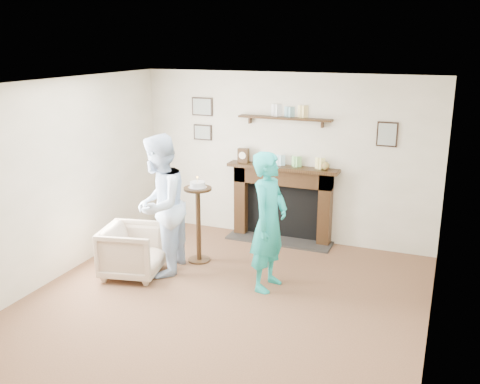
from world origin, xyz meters
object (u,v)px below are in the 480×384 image
man (162,272)px  pedestal_table (198,210)px  woman (268,287)px  armchair (134,275)px

man → pedestal_table: (0.28, 0.52, 0.74)m
woman → pedestal_table: pedestal_table is taller
pedestal_table → woman: bearing=-19.8°
armchair → woman: 1.76m
man → woman: (1.43, 0.11, 0.00)m
man → pedestal_table: pedestal_table is taller
armchair → woman: woman is taller
armchair → man: 0.36m
armchair → man: (0.29, 0.22, 0.00)m
armchair → pedestal_table: size_ratio=0.61×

